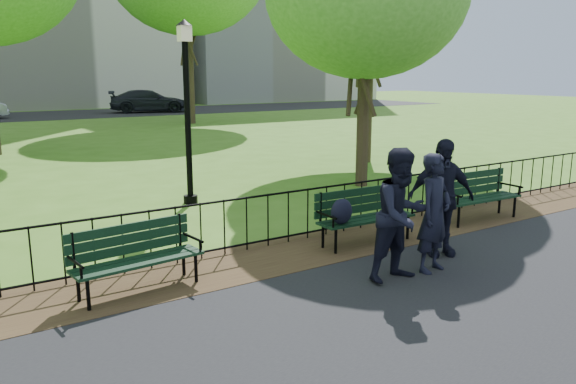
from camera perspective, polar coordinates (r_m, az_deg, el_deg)
ground at (r=8.44m, az=11.04°, el=-7.79°), size 120.00×120.00×0.00m
dirt_strip at (r=9.51m, az=4.73°, el=-5.24°), size 60.00×1.60×0.01m
far_street at (r=41.13m, az=-25.48°, el=6.96°), size 70.00×9.00×0.01m
iron_fence at (r=9.76m, az=2.98°, el=-1.79°), size 24.06×0.06×1.00m
park_bench_main at (r=9.29m, az=6.83°, el=-1.88°), size 1.78×0.60×1.00m
park_bench_left_a at (r=7.64m, az=-15.29°, el=-5.74°), size 1.75×0.71×0.97m
park_bench_right_a at (r=11.49m, az=18.64°, el=0.12°), size 1.82×0.64×1.02m
lamppost at (r=12.30m, az=-10.21°, el=8.60°), size 0.35×0.35×3.91m
person_left at (r=8.26m, az=14.65°, el=-2.09°), size 0.70×0.54×1.72m
person_mid at (r=7.79m, az=11.45°, el=-2.31°), size 0.90×0.47×1.85m
person_right at (r=9.03m, az=15.26°, el=-0.54°), size 1.16×0.84×1.84m
sedan_dark at (r=42.14m, az=-13.94°, el=8.95°), size 5.91×3.79×1.59m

